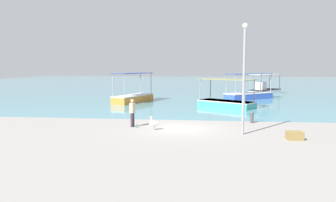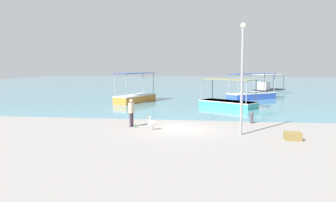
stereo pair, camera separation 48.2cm
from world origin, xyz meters
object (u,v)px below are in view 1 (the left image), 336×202
object	(u,v)px
fishing_boat_far_left	(226,102)
fishing_boat_far_right	(133,97)
fishing_boat_near_right	(264,90)
fishing_boat_near_left	(249,94)
mooring_bollard	(252,117)
fisherman_standing	(132,112)
pelican	(154,123)
glass_bottle	(137,126)
cargo_crate	(295,135)
lamp_post	(244,73)

from	to	relation	value
fishing_boat_far_left	fishing_boat_far_right	xyz separation A→B (m)	(-9.14, 2.95, 0.08)
fishing_boat_near_right	fishing_boat_near_left	bearing A→B (deg)	-113.73
mooring_bollard	fisherman_standing	bearing A→B (deg)	-163.60
fishing_boat_far_left	fishing_boat_far_right	distance (m)	9.61
pelican	fisherman_standing	distance (m)	1.75
mooring_bollard	glass_bottle	xyz separation A→B (m)	(-7.07, -2.51, -0.30)
fishing_boat_near_left	mooring_bollard	distance (m)	15.68
mooring_bollard	cargo_crate	size ratio (longest dim) A/B	0.99
fishing_boat_far_left	mooring_bollard	size ratio (longest dim) A/B	6.97
fisherman_standing	glass_bottle	distance (m)	0.92
fishing_boat_near_left	fishing_boat_far_left	world-z (taller)	fishing_boat_near_left
mooring_bollard	cargo_crate	bearing A→B (deg)	-72.66
fisherman_standing	cargo_crate	distance (m)	9.23
fishing_boat_near_right	fishing_boat_far_right	distance (m)	18.43
fishing_boat_near_left	lamp_post	bearing A→B (deg)	-98.38
fishing_boat_far_right	mooring_bollard	world-z (taller)	fishing_boat_far_right
fishing_boat_near_left	cargo_crate	bearing A→B (deg)	-91.08
pelican	fishing_boat_near_left	bearing A→B (deg)	67.23
fishing_boat_far_right	mooring_bollard	size ratio (longest dim) A/B	7.40
mooring_bollard	glass_bottle	distance (m)	7.51
fishing_boat_far_left	fishing_boat_near_left	bearing A→B (deg)	68.43
fishing_boat_near_left	pelican	size ratio (longest dim) A/B	7.20
fishing_boat_near_left	pelican	bearing A→B (deg)	-112.77
lamp_post	cargo_crate	world-z (taller)	lamp_post
fishing_boat_far_right	fisherman_standing	size ratio (longest dim) A/B	3.32
fishing_boat_near_right	lamp_post	distance (m)	26.38
fishing_boat_far_left	fishing_boat_near_right	world-z (taller)	fishing_boat_near_right
fisherman_standing	cargo_crate	world-z (taller)	fisherman_standing
fishing_boat_far_left	pelican	distance (m)	12.10
fisherman_standing	glass_bottle	world-z (taller)	fisherman_standing
glass_bottle	fishing_boat_far_left	bearing A→B (deg)	60.64
fishing_boat_near_right	pelican	size ratio (longest dim) A/B	6.34
pelican	cargo_crate	world-z (taller)	pelican
glass_bottle	fishing_boat_near_left	bearing A→B (deg)	63.74
fishing_boat_near_right	glass_bottle	xyz separation A→B (m)	(-11.70, -24.41, -0.50)
fishing_boat_far_left	cargo_crate	world-z (taller)	fishing_boat_far_left
pelican	cargo_crate	bearing A→B (deg)	-12.72
fishing_boat_far_left	lamp_post	size ratio (longest dim) A/B	0.89
mooring_bollard	fishing_boat_near_right	bearing A→B (deg)	78.07
mooring_bollard	fisherman_standing	distance (m)	7.73
fishing_boat_near_right	fishing_boat_far_right	size ratio (longest dim) A/B	0.91
mooring_bollard	fishing_boat_far_right	bearing A→B (deg)	132.91
fishing_boat_far_right	lamp_post	bearing A→B (deg)	-57.89
pelican	cargo_crate	distance (m)	7.61
fishing_boat_far_right	mooring_bollard	xyz separation A→B (m)	(10.26, -11.04, -0.16)
fishing_boat_far_right	fishing_boat_near_right	bearing A→B (deg)	36.13
fisherman_standing	fishing_boat_near_left	bearing A→B (deg)	62.50
fishing_boat_far_right	cargo_crate	size ratio (longest dim) A/B	7.33
fishing_boat_near_left	fishing_boat_far_right	distance (m)	12.93
lamp_post	fishing_boat_far_right	bearing A→B (deg)	122.11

